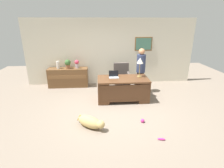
# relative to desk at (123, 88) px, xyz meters

# --- Properties ---
(ground_plane) EXTENTS (12.00, 12.00, 0.00)m
(ground_plane) POSITION_rel_desk_xyz_m (-0.28, -0.76, -0.42)
(ground_plane) COLOR gray
(back_wall) EXTENTS (7.00, 0.16, 2.70)m
(back_wall) POSITION_rel_desk_xyz_m (-0.27, 1.84, 0.94)
(back_wall) COLOR beige
(back_wall) RESTS_ON ground_plane
(desk) EXTENTS (1.69, 0.91, 0.77)m
(desk) POSITION_rel_desk_xyz_m (0.00, 0.00, 0.00)
(desk) COLOR brown
(desk) RESTS_ON ground_plane
(credenza) EXTENTS (1.59, 0.50, 0.77)m
(credenza) POSITION_rel_desk_xyz_m (-2.05, 1.49, -0.03)
(credenza) COLOR brown
(credenza) RESTS_ON ground_plane
(armchair) EXTENTS (0.60, 0.59, 1.02)m
(armchair) POSITION_rel_desk_xyz_m (0.09, 1.05, 0.05)
(armchair) COLOR #564C47
(armchair) RESTS_ON ground_plane
(person_standing) EXTENTS (0.32, 0.32, 1.66)m
(person_standing) POSITION_rel_desk_xyz_m (0.74, 0.64, 0.44)
(person_standing) COLOR #262323
(person_standing) RESTS_ON ground_plane
(dog_lying) EXTENTS (0.76, 0.65, 0.30)m
(dog_lying) POSITION_rel_desk_xyz_m (-1.04, -1.61, -0.26)
(dog_lying) COLOR tan
(dog_lying) RESTS_ON ground_plane
(laptop) EXTENTS (0.32, 0.22, 0.22)m
(laptop) POSITION_rel_desk_xyz_m (-0.30, 0.15, 0.41)
(laptop) COLOR #B2B5BA
(laptop) RESTS_ON desk
(desk_lamp) EXTENTS (0.22, 0.22, 0.65)m
(desk_lamp) POSITION_rel_desk_xyz_m (0.58, 0.15, 0.87)
(desk_lamp) COLOR #9E8447
(desk_lamp) RESTS_ON desk
(vase_with_flowers) EXTENTS (0.17, 0.17, 0.34)m
(vase_with_flowers) POSITION_rel_desk_xyz_m (-1.67, 1.49, 0.54)
(vase_with_flowers) COLOR #C0B0BA
(vase_with_flowers) RESTS_ON credenza
(vase_empty) EXTENTS (0.13, 0.13, 0.30)m
(vase_empty) POSITION_rel_desk_xyz_m (-2.42, 1.49, 0.50)
(vase_empty) COLOR silver
(vase_empty) RESTS_ON credenza
(potted_plant) EXTENTS (0.24, 0.24, 0.36)m
(potted_plant) POSITION_rel_desk_xyz_m (-2.03, 1.49, 0.55)
(potted_plant) COLOR brown
(potted_plant) RESTS_ON credenza
(dog_toy_ball) EXTENTS (0.10, 0.10, 0.10)m
(dog_toy_ball) POSITION_rel_desk_xyz_m (0.34, -1.48, -0.36)
(dog_toy_ball) COLOR #D8338C
(dog_toy_ball) RESTS_ON ground_plane
(dog_toy_bone) EXTENTS (0.18, 0.09, 0.05)m
(dog_toy_bone) POSITION_rel_desk_xyz_m (0.59, -2.25, -0.39)
(dog_toy_bone) COLOR #D8338C
(dog_toy_bone) RESTS_ON ground_plane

